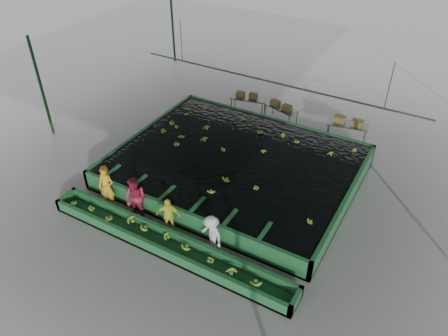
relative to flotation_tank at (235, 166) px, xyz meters
The scene contains 21 objects.
ground 1.57m from the flotation_tank, 90.00° to the right, with size 80.00×80.00×0.00m, color gray.
shed_roof 4.79m from the flotation_tank, 90.00° to the right, with size 20.00×22.00×0.04m, color gray.
shed_posts 2.54m from the flotation_tank, 90.00° to the right, with size 20.00×22.00×5.00m, color black, non-canonical shape.
flotation_tank is the anchor object (origin of this frame).
tank_water 0.40m from the flotation_tank, 90.00° to the right, with size 9.70×7.70×0.00m, color black.
sorting_trough 5.10m from the flotation_tank, 90.00° to the right, with size 10.00×1.00×0.50m, color #1E582C, non-canonical shape.
cableway_rail 4.33m from the flotation_tank, 90.00° to the left, with size 0.08×0.08×14.00m, color #59605B.
rail_hanger_left 7.06m from the flotation_tank, 145.01° to the left, with size 0.04×0.04×2.00m, color #59605B.
rail_hanger_right 7.06m from the flotation_tank, 34.99° to the left, with size 0.04×0.04×2.00m, color #59605B.
worker_a 5.51m from the flotation_tank, 128.45° to the right, with size 0.68×0.45×1.87m, color gold.
worker_b 4.74m from the flotation_tank, 114.37° to the right, with size 0.90×0.70×1.85m, color #A11F3C.
worker_c 4.34m from the flotation_tank, 96.16° to the right, with size 0.90×0.38×1.54m, color #DDE63F.
worker_d 4.53m from the flotation_tank, 72.07° to the right, with size 0.98×0.56×1.52m, color silver.
packing_table_left 5.76m from the flotation_tank, 111.83° to the left, with size 1.88×0.75×0.86m, color #59605B, non-canonical shape.
packing_table_mid 5.30m from the flotation_tank, 92.08° to the left, with size 1.82×0.73×0.83m, color #59605B, non-canonical shape.
packing_table_right 6.22m from the flotation_tank, 57.75° to the left, with size 1.96×0.78×0.89m, color #59605B, non-canonical shape.
box_stack_left 5.83m from the flotation_tank, 112.71° to the left, with size 1.16×0.32×0.25m, color brown, non-canonical shape.
box_stack_mid 5.26m from the flotation_tank, 92.20° to the left, with size 1.24×0.34×0.27m, color brown, non-canonical shape.
box_stack_right 6.23m from the flotation_tank, 57.67° to the left, with size 1.40×0.39×0.30m, color brown, non-canonical shape.
floating_bananas 0.89m from the flotation_tank, 90.00° to the left, with size 9.33×6.36×0.13m, color #74A62F, non-canonical shape.
trough_bananas 5.10m from the flotation_tank, 90.00° to the right, with size 8.95×0.60×0.12m, color #74A62F, non-canonical shape.
Camera 1 is at (7.22, -12.05, 11.64)m, focal length 35.00 mm.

